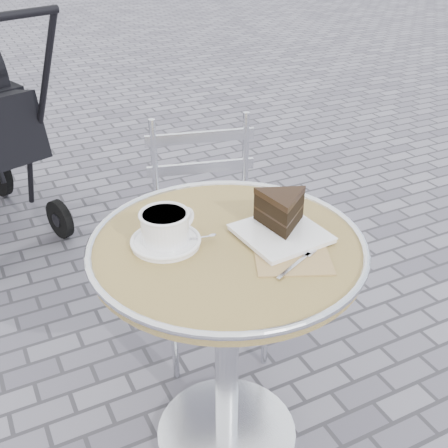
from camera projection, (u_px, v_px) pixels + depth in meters
name	position (u px, v px, depth m)	size (l,w,h in m)	color
ground	(227.00, 436.00, 1.80)	(80.00, 80.00, 0.00)	slate
cafe_table	(227.00, 295.00, 1.52)	(0.72, 0.72, 0.74)	silver
cappuccino_set	(166.00, 230.00, 1.41)	(0.20, 0.17, 0.09)	white
cake_plate_set	(282.00, 215.00, 1.46)	(0.25, 0.33, 0.11)	#A37F59
bistro_chair	(205.00, 210.00, 2.00)	(0.47, 0.47, 0.86)	silver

